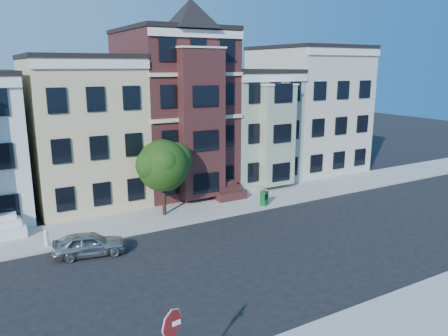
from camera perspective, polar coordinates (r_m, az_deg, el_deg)
ground at (r=23.83m, az=7.97°, el=-10.60°), size 120.00×120.00×0.00m
far_sidewalk at (r=30.05m, az=-1.44°, el=-5.20°), size 60.00×4.00×0.15m
near_sidewalk at (r=18.90m, az=23.81°, el=-18.16°), size 60.00×4.00×0.15m
house_yellow at (r=32.57m, az=-18.06°, el=4.50°), size 7.00×9.00×10.00m
house_brown at (r=34.55m, az=-6.71°, el=7.20°), size 7.00×9.00×12.00m
house_green at (r=37.76m, az=2.48°, el=5.49°), size 6.00×9.00×9.00m
house_cream at (r=41.80m, az=10.69°, el=7.40°), size 8.00×9.00×11.00m
street_tree at (r=27.92m, az=-7.96°, el=-0.15°), size 5.45×5.45×6.05m
parked_car at (r=23.83m, az=-17.15°, el=-9.46°), size 3.87×2.17×1.24m
newspaper_box at (r=30.29m, az=5.28°, el=-3.95°), size 0.58×0.55×1.02m
fire_hydrant at (r=25.46m, az=-22.18°, el=-8.65°), size 0.32×0.32×0.72m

